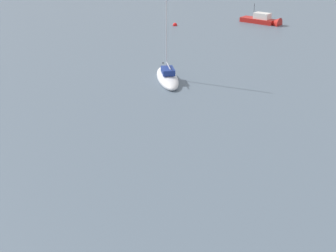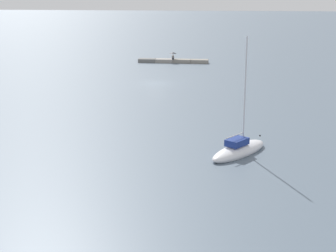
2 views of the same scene
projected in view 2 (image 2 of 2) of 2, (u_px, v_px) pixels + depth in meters
The scene contains 5 objects.
ground_plane at pixel (156, 83), 70.90m from camera, with size 500.00×500.00×0.00m, color slate.
seawall_pier at pixel (173, 61), 90.92m from camera, with size 12.43×1.84×0.64m.
person_seated_grey_left at pixel (173, 58), 90.72m from camera, with size 0.43×0.63×0.73m.
umbrella_open_black at pixel (173, 53), 90.52m from camera, with size 1.28×1.28×1.28m.
sailboat_white_far at pixel (239, 150), 40.48m from camera, with size 5.33×6.51×9.52m.
Camera 2 is at (-10.02, 69.32, 12.61)m, focal length 54.83 mm.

